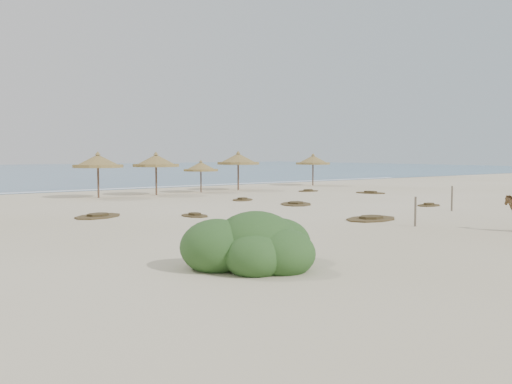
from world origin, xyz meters
The scene contains 19 objects.
ground centered at (0.00, 0.00, 0.00)m, with size 160.00×160.00×0.00m, color beige.
foam_line centered at (0.00, 26.00, 0.00)m, with size 70.00×0.60×0.01m, color silver.
palapa_2 centered at (-3.19, 18.25, 2.33)m, with size 3.96×3.96×3.00m.
palapa_3 centered at (0.93, 18.20, 2.32)m, with size 3.32×3.32×2.99m.
palapa_4 centered at (4.75, 18.57, 1.86)m, with size 3.27×3.27×2.39m.
palapa_5 centered at (8.36, 18.93, 2.38)m, with size 4.24×4.24×3.06m.
palapa_6 centered at (17.26, 20.03, 2.22)m, with size 3.87×3.87×2.86m.
fence_post_near centered at (1.44, -2.98, 0.59)m, with size 0.09×0.09×1.18m, color #635A4A.
fence_post_far centered at (7.77, -0.39, 0.63)m, with size 0.09×0.09×1.26m, color #635A4A.
bush centered at (-8.47, -5.54, 0.55)m, with size 3.73×3.28×1.67m.
scrub_1 centered at (-7.38, 7.79, 0.05)m, with size 3.15×2.91×0.16m.
scrub_2 centered at (-3.72, 5.38, 0.05)m, with size 1.11×1.67×0.16m.
scrub_3 centered at (3.89, 7.01, 0.05)m, with size 3.04×3.15×0.16m.
scrub_4 centered at (9.20, 2.00, 0.05)m, with size 1.78×1.30×0.16m.
scrub_5 centered at (14.00, 10.46, 0.05)m, with size 1.94×2.53×0.16m.
scrub_7 centered at (3.17, 11.18, 0.05)m, with size 2.21×2.16×0.16m.
scrub_9 centered at (1.78, -0.40, 0.05)m, with size 3.12×2.33×0.16m.
scrub_10 centered at (11.77, 14.62, 0.05)m, with size 1.97×1.41×0.16m.
scrub_11 centered at (-4.43, 0.14, 0.05)m, with size 1.94×2.50×0.16m.
Camera 1 is at (-17.21, -17.10, 2.94)m, focal length 40.00 mm.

